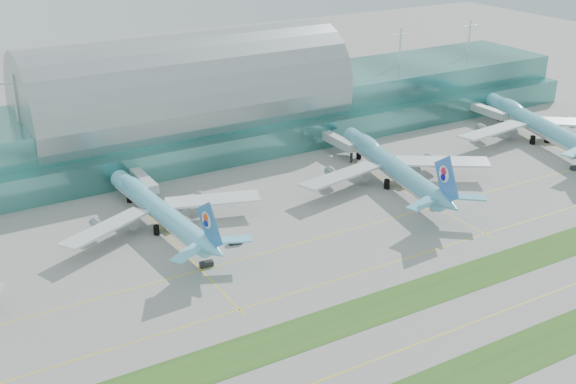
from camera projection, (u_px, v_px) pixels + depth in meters
ground at (404, 305)px, 172.39m from camera, size 700.00×700.00×0.00m
terminal at (188, 112)px, 268.91m from camera, size 340.00×69.10×36.00m
grass_strip_near at (489, 367)px, 150.17m from camera, size 420.00×12.00×0.08m
grass_strip_far at (399, 301)px, 173.96m from camera, size 420.00×12.00×0.08m
taxiline_b at (444, 334)px, 161.29m from camera, size 420.00×0.35×0.01m
taxiline_c at (360, 272)px, 186.66m from camera, size 420.00×0.35×0.01m
taxiline_d at (315, 239)px, 204.11m from camera, size 420.00×0.35×0.01m
airliner_b at (158, 208)px, 209.05m from camera, size 62.31×70.94×19.51m
airliner_c at (390, 164)px, 240.33m from camera, size 68.01×78.12×21.61m
airliner_d at (535, 122)px, 280.91m from camera, size 69.21×80.04×22.42m
gse_c at (206, 264)px, 189.32m from camera, size 3.66×1.89×1.46m
gse_d at (235, 241)px, 201.23m from camera, size 4.08×2.51×1.51m
gse_e at (438, 205)px, 223.93m from camera, size 3.79×2.66×1.73m
gse_f at (445, 188)px, 236.59m from camera, size 3.93×2.11×1.39m
gse_g at (575, 168)px, 253.20m from camera, size 3.29×2.21×1.40m
gse_h at (575, 155)px, 265.39m from camera, size 3.30×2.29×1.43m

